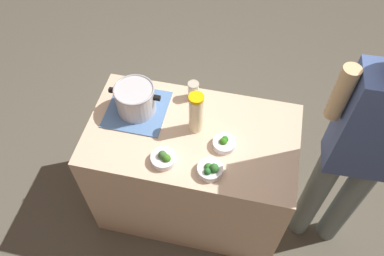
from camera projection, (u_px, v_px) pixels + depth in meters
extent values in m
plane|color=#565245|center=(192.00, 201.00, 2.95)|extent=(8.00, 8.00, 0.00)
cube|color=beige|center=(192.00, 172.00, 2.59)|extent=(1.22, 0.69, 0.88)
cube|color=#547BB1|center=(137.00, 109.00, 2.34)|extent=(0.35, 0.35, 0.01)
cylinder|color=#B7B7BC|center=(135.00, 100.00, 2.26)|extent=(0.23, 0.23, 0.17)
torus|color=#99999E|center=(134.00, 90.00, 2.20)|extent=(0.24, 0.24, 0.01)
cube|color=black|center=(112.00, 90.00, 2.24)|extent=(0.04, 0.02, 0.02)
cube|color=black|center=(157.00, 98.00, 2.21)|extent=(0.04, 0.02, 0.02)
cylinder|color=beige|center=(196.00, 114.00, 2.16)|extent=(0.08, 0.08, 0.25)
cylinder|color=#EAB007|center=(196.00, 98.00, 2.05)|extent=(0.08, 0.08, 0.02)
ellipsoid|color=yellow|center=(198.00, 107.00, 2.10)|extent=(0.04, 0.04, 0.01)
cylinder|color=beige|center=(193.00, 91.00, 2.35)|extent=(0.06, 0.06, 0.11)
cylinder|color=#B2AD99|center=(193.00, 84.00, 2.30)|extent=(0.07, 0.07, 0.01)
cylinder|color=silver|center=(163.00, 159.00, 2.11)|extent=(0.14, 0.14, 0.04)
ellipsoid|color=#3A6530|center=(163.00, 155.00, 2.09)|extent=(0.05, 0.05, 0.06)
ellipsoid|color=#3A761F|center=(166.00, 159.00, 2.08)|extent=(0.05, 0.05, 0.05)
cylinder|color=silver|center=(210.00, 170.00, 2.07)|extent=(0.14, 0.14, 0.04)
ellipsoid|color=#2C6929|center=(214.00, 168.00, 2.04)|extent=(0.05, 0.05, 0.06)
ellipsoid|color=#286D30|center=(208.00, 172.00, 2.03)|extent=(0.04, 0.04, 0.05)
ellipsoid|color=#327626|center=(209.00, 168.00, 2.06)|extent=(0.05, 0.05, 0.05)
cylinder|color=silver|center=(224.00, 144.00, 2.17)|extent=(0.13, 0.13, 0.04)
ellipsoid|color=#20771C|center=(225.00, 139.00, 2.16)|extent=(0.04, 0.04, 0.04)
ellipsoid|color=#357A19|center=(223.00, 142.00, 2.15)|extent=(0.04, 0.04, 0.05)
cylinder|color=slate|center=(313.00, 197.00, 2.47)|extent=(0.14, 0.14, 0.91)
cylinder|color=slate|center=(346.00, 203.00, 2.44)|extent=(0.14, 0.14, 0.91)
cube|color=#3D5184|center=(376.00, 125.00, 1.83)|extent=(0.35, 0.21, 0.65)
cylinder|color=tan|center=(342.00, 93.00, 1.71)|extent=(0.08, 0.08, 0.30)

